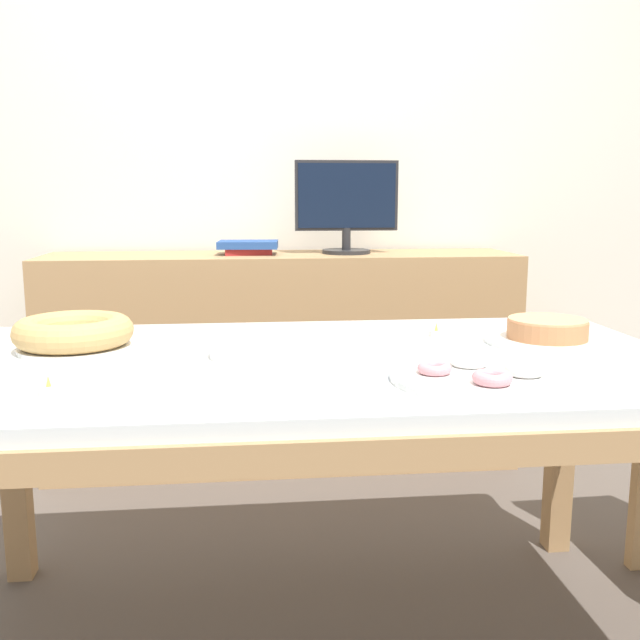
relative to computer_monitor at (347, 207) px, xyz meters
name	(u,v)px	position (x,y,z in m)	size (l,w,h in m)	color
wall_back	(277,155)	(-0.27, 0.30, 0.22)	(8.00, 0.10, 2.60)	silver
dining_table	(312,391)	(-0.27, -1.29, -0.41)	(1.79, 0.98, 0.75)	silver
sideboard	(283,359)	(-0.27, 0.00, -0.63)	(1.93, 0.44, 0.89)	tan
computer_monitor	(347,207)	(0.00, 0.00, 0.00)	(0.42, 0.20, 0.38)	#262628
book_stack	(248,247)	(-0.40, 0.00, -0.16)	(0.25, 0.19, 0.05)	maroon
cake_chocolate_round	(547,333)	(0.35, -1.20, -0.30)	(0.32, 0.32, 0.06)	white
cake_golden_bundt	(74,333)	(-0.84, -1.16, -0.28)	(0.29, 0.29, 0.08)	white
pastry_platter	(479,376)	(0.05, -1.55, -0.31)	(0.36, 0.36, 0.04)	white
plate_stack	(255,349)	(-0.40, -1.28, -0.31)	(0.21, 0.21, 0.04)	white
tealight_near_front	(49,389)	(-0.80, -1.56, -0.32)	(0.04, 0.04, 0.04)	silver
tealight_near_cakes	(436,333)	(0.09, -1.09, -0.32)	(0.04, 0.04, 0.04)	silver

